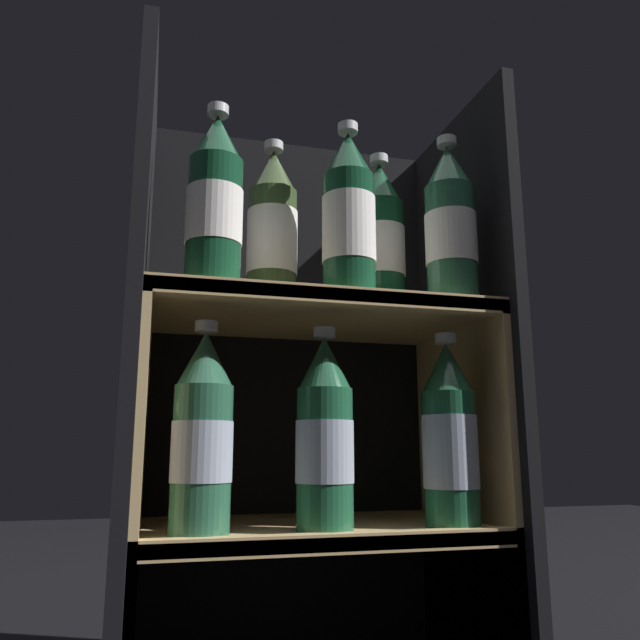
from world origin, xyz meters
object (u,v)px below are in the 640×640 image
bottle_upper_front_1 (349,219)px  bottle_lower_front_1 (325,437)px  bottle_upper_front_2 (451,228)px  bottle_lower_front_0 (202,436)px  bottle_upper_back_1 (381,242)px  bottle_upper_front_0 (215,205)px  bottle_upper_back_0 (272,233)px  bottle_lower_front_2 (450,439)px

bottle_upper_front_1 → bottle_lower_front_1: size_ratio=1.00×
bottle_upper_front_2 → bottle_lower_front_0: size_ratio=1.00×
bottle_upper_front_2 → bottle_upper_back_1: same height
bottle_upper_front_0 → bottle_upper_front_2: same height
bottle_upper_front_1 → bottle_upper_front_2: size_ratio=1.00×
bottle_upper_front_0 → bottle_upper_front_1: size_ratio=1.00×
bottle_upper_back_0 → bottle_lower_front_0: bottle_upper_back_0 is taller
bottle_upper_front_0 → bottle_upper_back_1: size_ratio=1.00×
bottle_lower_front_1 → bottle_upper_front_1: bearing=-0.0°
bottle_lower_front_2 → bottle_upper_back_1: bearing=127.3°
bottle_lower_front_2 → bottle_upper_front_2: bearing=-0.0°
bottle_upper_back_0 → bottle_upper_front_0: bearing=-138.6°
bottle_upper_back_0 → bottle_upper_back_1: (0.18, 0.00, 0.00)m
bottle_lower_front_0 → bottle_upper_back_0: bearing=40.1°
bottle_lower_front_1 → bottle_lower_front_2: same height
bottle_upper_front_0 → bottle_lower_front_1: bottle_upper_front_0 is taller
bottle_upper_front_0 → bottle_lower_front_2: (0.35, 0.00, -0.33)m
bottle_lower_front_0 → bottle_lower_front_1: bearing=-0.0°
bottle_upper_front_0 → bottle_upper_front_2: (0.37, -0.00, -0.00)m
bottle_upper_front_0 → bottle_upper_front_2: size_ratio=1.00×
bottle_upper_front_0 → bottle_lower_front_0: bottle_upper_front_0 is taller
bottle_lower_front_0 → bottle_lower_front_1: 0.17m
bottle_lower_front_0 → bottle_upper_front_2: bearing=-0.0°
bottle_lower_front_0 → bottle_lower_front_2: 0.36m
bottle_upper_front_1 → bottle_lower_front_1: 0.33m
bottle_upper_front_1 → bottle_upper_front_2: same height
bottle_upper_front_1 → bottle_lower_front_0: bottle_upper_front_1 is taller
bottle_upper_back_0 → bottle_lower_front_0: 0.35m
bottle_upper_front_1 → bottle_lower_front_1: bearing=180.0°
bottle_upper_front_0 → bottle_upper_back_0: size_ratio=1.00×
bottle_upper_front_1 → bottle_upper_back_0: size_ratio=1.00×
bottle_upper_back_1 → bottle_lower_front_1: (-0.12, -0.09, -0.33)m
bottle_upper_front_2 → bottle_upper_back_0: (-0.27, 0.09, -0.00)m
bottle_upper_front_2 → bottle_upper_back_0: same height
bottle_upper_front_0 → bottle_lower_front_1: bearing=0.0°
bottle_upper_front_1 → bottle_upper_back_1: same height
bottle_upper_front_1 → bottle_upper_back_0: bearing=138.6°
bottle_lower_front_2 → bottle_upper_front_1: bearing=-180.0°
bottle_upper_front_0 → bottle_upper_back_0: (0.10, 0.09, -0.00)m
bottle_upper_front_2 → bottle_upper_back_1: bearing=133.6°
bottle_upper_front_1 → bottle_lower_front_0: bearing=180.0°
bottle_upper_back_1 → bottle_upper_back_0: bearing=180.0°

